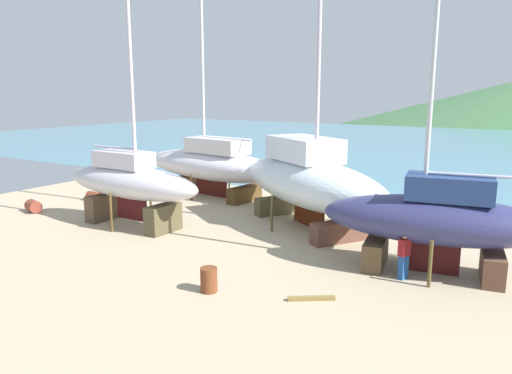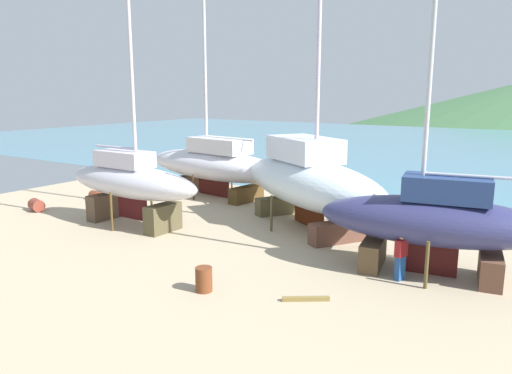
# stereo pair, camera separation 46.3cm
# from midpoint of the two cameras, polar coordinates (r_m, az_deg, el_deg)

# --- Properties ---
(ground_plane) EXTENTS (39.29, 39.29, 0.00)m
(ground_plane) POSITION_cam_midpoint_polar(r_m,az_deg,el_deg) (20.51, 1.36, -6.71)
(ground_plane) COLOR tan
(sea_water) EXTENTS (137.14, 65.61, 0.01)m
(sea_water) POSITION_cam_midpoint_polar(r_m,az_deg,el_deg) (60.58, 22.44, 4.38)
(sea_water) COLOR teal
(sea_water) RESTS_ON ground
(sailboat_far_slipway) EXTENTS (11.06, 8.82, 18.77)m
(sailboat_far_slipway) POSITION_cam_midpoint_polar(r_m,az_deg,el_deg) (22.71, 5.75, 0.86)
(sailboat_far_slipway) COLOR brown
(sailboat_far_slipway) RESTS_ON ground
(sailboat_mid_port) EXTENTS (8.12, 3.80, 12.18)m
(sailboat_mid_port) POSITION_cam_midpoint_polar(r_m,az_deg,el_deg) (17.72, 19.92, -3.66)
(sailboat_mid_port) COLOR brown
(sailboat_mid_port) RESTS_ON ground
(sailboat_small_center) EXTENTS (11.27, 4.41, 15.09)m
(sailboat_small_center) POSITION_cam_midpoint_polar(r_m,az_deg,el_deg) (29.58, -5.80, 2.76)
(sailboat_small_center) COLOR brown
(sailboat_small_center) RESTS_ON ground
(sailboat_large_starboard) EXTENTS (8.23, 2.61, 12.11)m
(sailboat_large_starboard) POSITION_cam_midpoint_polar(r_m,az_deg,el_deg) (23.51, -15.34, 0.53)
(sailboat_large_starboard) COLOR brown
(sailboat_large_starboard) RESTS_ON ground
(worker) EXTENTS (0.37, 0.50, 1.65)m
(worker) POSITION_cam_midpoint_polar(r_m,az_deg,el_deg) (17.16, 16.51, -7.80)
(worker) COLOR #214E8F
(worker) RESTS_ON ground
(barrel_tipped_right) EXTENTS (0.69, 0.95, 0.62)m
(barrel_tipped_right) POSITION_cam_midpoint_polar(r_m,az_deg,el_deg) (23.54, 26.08, -4.73)
(barrel_tipped_right) COLOR brown
(barrel_tipped_right) RESTS_ON ground
(barrel_rust_far) EXTENTS (0.98, 0.83, 0.65)m
(barrel_rust_far) POSITION_cam_midpoint_polar(r_m,az_deg,el_deg) (28.36, -25.45, -2.09)
(barrel_rust_far) COLOR brown
(barrel_rust_far) RESTS_ON ground
(barrel_rust_mid) EXTENTS (0.88, 0.57, 0.55)m
(barrel_rust_mid) POSITION_cam_midpoint_polar(r_m,az_deg,el_deg) (29.94, -19.20, -1.06)
(barrel_rust_mid) COLOR brown
(barrel_rust_mid) RESTS_ON ground
(barrel_ochre) EXTENTS (0.70, 0.70, 0.80)m
(barrel_ochre) POSITION_cam_midpoint_polar(r_m,az_deg,el_deg) (15.72, -6.51, -10.94)
(barrel_ochre) COLOR brown
(barrel_ochre) RESTS_ON ground
(timber_long_fore) EXTENTS (1.29, 0.96, 0.13)m
(timber_long_fore) POSITION_cam_midpoint_polar(r_m,az_deg,el_deg) (15.22, 5.75, -13.08)
(timber_long_fore) COLOR olive
(timber_long_fore) RESTS_ON ground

